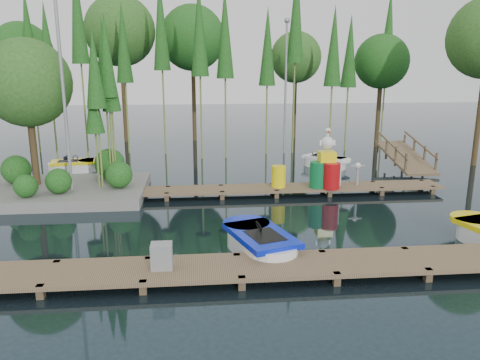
{
  "coord_description": "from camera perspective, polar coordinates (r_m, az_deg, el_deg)",
  "views": [
    {
      "loc": [
        -0.94,
        -14.56,
        4.84
      ],
      "look_at": [
        0.5,
        0.5,
        1.1
      ],
      "focal_mm": 35.0,
      "sensor_mm": 36.0,
      "label": 1
    }
  ],
  "objects": [
    {
      "name": "near_dock",
      "position": [
        11.1,
        -0.11,
        -10.62
      ],
      "size": [
        18.0,
        1.5,
        0.5
      ],
      "color": "brown",
      "rests_on": "ground"
    },
    {
      "name": "seagull_post",
      "position": [
        18.57,
        14.15,
        1.19
      ],
      "size": [
        0.55,
        0.3,
        0.88
      ],
      "color": "gray",
      "rests_on": "far_dock"
    },
    {
      "name": "tree_screen",
      "position": [
        25.21,
        -8.3,
        16.65
      ],
      "size": [
        34.42,
        18.53,
        10.31
      ],
      "color": "#43331C",
      "rests_on": "ground"
    },
    {
      "name": "yellow_barrel",
      "position": [
        17.82,
        4.72,
        0.43
      ],
      "size": [
        0.54,
        0.54,
        0.82
      ],
      "primitive_type": "cylinder",
      "color": "yellow",
      "rests_on": "far_dock"
    },
    {
      "name": "ground_plane",
      "position": [
        15.37,
        -1.68,
        -4.47
      ],
      "size": [
        90.0,
        90.0,
        0.0
      ],
      "primitive_type": "plane",
      "color": "#1C2C35"
    },
    {
      "name": "island",
      "position": [
        18.71,
        -22.3,
        7.78
      ],
      "size": [
        6.2,
        4.2,
        6.75
      ],
      "color": "slate",
      "rests_on": "ground"
    },
    {
      "name": "far_dock",
      "position": [
        17.77,
        0.99,
        -1.15
      ],
      "size": [
        15.0,
        1.2,
        0.5
      ],
      "color": "brown",
      "rests_on": "ground"
    },
    {
      "name": "boat_blue",
      "position": [
        12.36,
        2.45,
        -7.77
      ],
      "size": [
        2.11,
        3.12,
        0.96
      ],
      "rotation": [
        0.0,
        0.0,
        0.31
      ],
      "color": "white",
      "rests_on": "ground"
    },
    {
      "name": "boat_yellow_far",
      "position": [
        23.07,
        -19.59,
        1.62
      ],
      "size": [
        2.58,
        1.45,
        1.22
      ],
      "rotation": [
        0.0,
        0.0,
        -0.2
      ],
      "color": "white",
      "rests_on": "ground"
    },
    {
      "name": "lamp_island",
      "position": [
        17.66,
        -20.83,
        11.13
      ],
      "size": [
        0.3,
        0.3,
        7.25
      ],
      "color": "gray",
      "rests_on": "ground"
    },
    {
      "name": "boat_white_far",
      "position": [
        23.04,
        10.36,
        2.21
      ],
      "size": [
        2.45,
        2.63,
        1.18
      ],
      "rotation": [
        0.0,
        0.0,
        -0.18
      ],
      "color": "white",
      "rests_on": "ground"
    },
    {
      "name": "lamp_rear",
      "position": [
        26.03,
        5.61,
        12.55
      ],
      "size": [
        0.3,
        0.3,
        7.25
      ],
      "color": "gray",
      "rests_on": "ground"
    },
    {
      "name": "utility_cabinet",
      "position": [
        10.95,
        -9.53,
        -9.12
      ],
      "size": [
        0.48,
        0.41,
        0.59
      ],
      "primitive_type": "cube",
      "color": "gray",
      "rests_on": "near_dock"
    },
    {
      "name": "ramp",
      "position": [
        23.67,
        19.49,
        2.74
      ],
      "size": [
        1.5,
        3.94,
        1.49
      ],
      "color": "brown",
      "rests_on": "ground"
    },
    {
      "name": "drum_cluster",
      "position": [
        18.03,
        10.6,
        1.23
      ],
      "size": [
        1.31,
        1.2,
        2.26
      ],
      "color": "#0B6632",
      "rests_on": "far_dock"
    }
  ]
}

